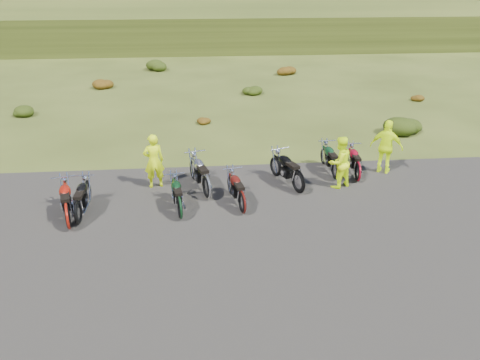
{
  "coord_description": "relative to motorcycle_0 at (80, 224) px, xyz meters",
  "views": [
    {
      "loc": [
        -0.51,
        -11.61,
        6.51
      ],
      "look_at": [
        0.59,
        0.66,
        0.95
      ],
      "focal_mm": 35.0,
      "sensor_mm": 36.0,
      "label": 1
    }
  ],
  "objects": [
    {
      "name": "motorcycle_1",
      "position": [
        -0.22,
        -0.24,
        0.0
      ],
      "size": [
        1.2,
        2.19,
        1.09
      ],
      "primitive_type": null,
      "rotation": [
        0.0,
        0.0,
        1.83
      ],
      "color": "#98150B",
      "rests_on": "ground"
    },
    {
      "name": "shrub_1",
      "position": [
        -5.14,
        11.15,
        0.31
      ],
      "size": [
        1.03,
        1.03,
        0.61
      ],
      "primitive_type": "ellipsoid",
      "color": "#20310C",
      "rests_on": "ground"
    },
    {
      "name": "motorcycle_3",
      "position": [
        3.59,
        1.28,
        0.0
      ],
      "size": [
        1.3,
        2.31,
        1.15
      ],
      "primitive_type": null,
      "rotation": [
        0.0,
        0.0,
        1.85
      ],
      "color": "#A1A1A5",
      "rests_on": "ground"
    },
    {
      "name": "shrub_8",
      "position": [
        15.16,
        12.25,
        0.23
      ],
      "size": [
        0.77,
        0.77,
        0.45
      ],
      "primitive_type": "ellipsoid",
      "color": "#67310C",
      "rests_on": "ground"
    },
    {
      "name": "motorcycle_6",
      "position": [
        8.65,
        2.14,
        0.0
      ],
      "size": [
        0.78,
        1.92,
        0.98
      ],
      "primitive_type": null,
      "rotation": [
        0.0,
        0.0,
        1.49
      ],
      "color": "maroon",
      "rests_on": "ground"
    },
    {
      "name": "motorcycle_5",
      "position": [
        6.48,
        1.41,
        0.0
      ],
      "size": [
        1.42,
        2.25,
        1.12
      ],
      "primitive_type": null,
      "rotation": [
        0.0,
        0.0,
        1.93
      ],
      "color": "black",
      "rests_on": "ground"
    },
    {
      "name": "motorcycle_2",
      "position": [
        2.8,
        0.05,
        0.0
      ],
      "size": [
        0.91,
        1.94,
        0.98
      ],
      "primitive_type": null,
      "rotation": [
        0.0,
        0.0,
        1.73
      ],
      "color": "black",
      "rests_on": "ground"
    },
    {
      "name": "motorcycle_0",
      "position": [
        0.0,
        0.0,
        0.0
      ],
      "size": [
        0.66,
        1.95,
        1.02
      ],
      "primitive_type": null,
      "rotation": [
        0.0,
        0.0,
        1.57
      ],
      "color": "black",
      "rests_on": "ground"
    },
    {
      "name": "ground",
      "position": [
        3.96,
        -0.15,
        0.0
      ],
      "size": [
        300.0,
        300.0,
        0.0
      ],
      "primitive_type": "plane",
      "color": "#384216",
      "rests_on": "ground"
    },
    {
      "name": "shrub_4",
      "position": [
        3.56,
        9.05,
        0.23
      ],
      "size": [
        0.77,
        0.77,
        0.45
      ],
      "primitive_type": "ellipsoid",
      "color": "#67310C",
      "rests_on": "ground"
    },
    {
      "name": "gravel_pad",
      "position": [
        3.96,
        -2.15,
        0.0
      ],
      "size": [
        20.0,
        12.0,
        0.04
      ],
      "primitive_type": "cube",
      "color": "black",
      "rests_on": "ground"
    },
    {
      "name": "hill_slope",
      "position": [
        3.96,
        49.85,
        0.0
      ],
      "size": [
        300.0,
        45.97,
        9.37
      ],
      "primitive_type": null,
      "rotation": [
        0.14,
        0.0,
        0.0
      ],
      "color": "#344015",
      "rests_on": "ground"
    },
    {
      "name": "shrub_6",
      "position": [
        9.36,
        19.65,
        0.38
      ],
      "size": [
        1.3,
        1.3,
        0.77
      ],
      "primitive_type": "ellipsoid",
      "color": "#67310C",
      "rests_on": "ground"
    },
    {
      "name": "shrub_3",
      "position": [
        0.66,
        21.75,
        0.46
      ],
      "size": [
        1.56,
        1.56,
        0.92
      ],
      "primitive_type": "ellipsoid",
      "color": "#20310C",
      "rests_on": "ground"
    },
    {
      "name": "person_middle",
      "position": [
        1.94,
        2.27,
        0.9
      ],
      "size": [
        0.74,
        0.57,
        1.79
      ],
      "primitive_type": "imported",
      "rotation": [
        0.0,
        0.0,
        3.38
      ],
      "color": "#DCFC0D",
      "rests_on": "ground"
    },
    {
      "name": "shrub_2",
      "position": [
        -2.24,
        16.45,
        0.38
      ],
      "size": [
        1.3,
        1.3,
        0.77
      ],
      "primitive_type": "ellipsoid",
      "color": "#67310C",
      "rests_on": "ground"
    },
    {
      "name": "shrub_7",
      "position": [
        12.26,
        6.95,
        0.46
      ],
      "size": [
        1.56,
        1.56,
        0.92
      ],
      "primitive_type": "ellipsoid",
      "color": "#20310C",
      "rests_on": "ground"
    },
    {
      "name": "motorcycle_4",
      "position": [
        4.59,
        0.22,
        0.0
      ],
      "size": [
        0.99,
        2.0,
        1.0
      ],
      "primitive_type": null,
      "rotation": [
        0.0,
        0.0,
        1.76
      ],
      "color": "#4C100C",
      "rests_on": "ground"
    },
    {
      "name": "shrub_5",
      "position": [
        6.46,
        14.35,
        0.31
      ],
      "size": [
        1.03,
        1.03,
        0.61
      ],
      "primitive_type": "ellipsoid",
      "color": "#20310C",
      "rests_on": "ground"
    },
    {
      "name": "person_right_b",
      "position": [
        9.79,
        2.76,
        0.94
      ],
      "size": [
        1.18,
        0.97,
        1.88
      ],
      "primitive_type": "imported",
      "rotation": [
        0.0,
        0.0,
        2.59
      ],
      "color": "#DCFC0D",
      "rests_on": "ground"
    },
    {
      "name": "person_right_a",
      "position": [
        7.86,
        1.74,
        0.85
      ],
      "size": [
        1.03,
        0.94,
        1.71
      ],
      "primitive_type": "imported",
      "rotation": [
        0.0,
        0.0,
        3.58
      ],
      "color": "#DCFC0D",
      "rests_on": "ground"
    },
    {
      "name": "motorcycle_7",
      "position": [
        7.93,
        2.34,
        0.0
      ],
      "size": [
        0.73,
        1.98,
        1.02
      ],
      "primitive_type": null,
      "rotation": [
        0.0,
        0.0,
        1.61
      ],
      "color": "#0E3219",
      "rests_on": "ground"
    }
  ]
}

